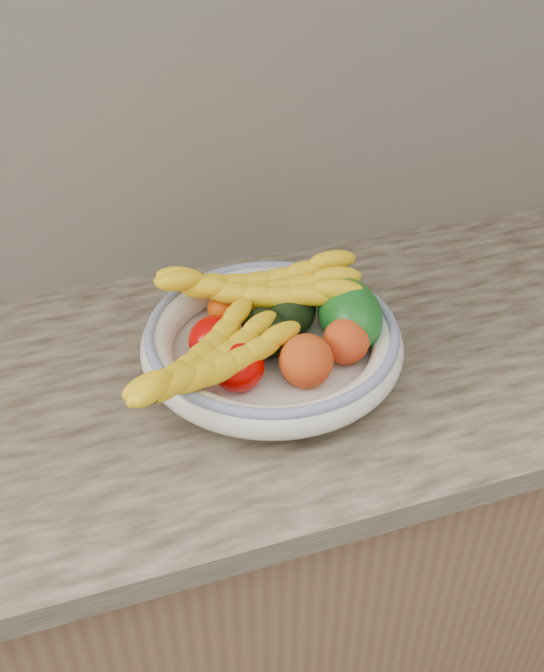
{
  "coord_description": "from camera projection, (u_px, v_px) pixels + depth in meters",
  "views": [
    {
      "loc": [
        -0.28,
        0.83,
        1.63
      ],
      "look_at": [
        0.0,
        1.66,
        0.96
      ],
      "focal_mm": 40.0,
      "sensor_mm": 36.0,
      "label": 1
    }
  ],
  "objects": [
    {
      "name": "banana_bunch_front",
      "position": [
        209.0,
        366.0,
        1.01
      ],
      "size": [
        0.31,
        0.26,
        0.08
      ],
      "primitive_type": null,
      "rotation": [
        0.0,
        0.0,
        0.56
      ],
      "color": "yellow",
      "rests_on": "fruit_bowl"
    },
    {
      "name": "fruit_bowl",
      "position": [
        272.0,
        342.0,
        1.11
      ],
      "size": [
        0.39,
        0.39,
        0.08
      ],
      "color": "silver",
      "rests_on": "kitchen_counter"
    },
    {
      "name": "clementine_back_mid",
      "position": [
        255.0,
        312.0,
        1.16
      ],
      "size": [
        0.07,
        0.07,
        0.05
      ],
      "primitive_type": "ellipsoid",
      "rotation": [
        0.0,
        0.0,
        -0.23
      ],
      "color": "#DC5004",
      "rests_on": "fruit_bowl"
    },
    {
      "name": "peach_right",
      "position": [
        346.0,
        341.0,
        1.08
      ],
      "size": [
        0.09,
        0.09,
        0.07
      ],
      "primitive_type": "ellipsoid",
      "rotation": [
        0.0,
        0.0,
        -0.28
      ],
      "color": "orange",
      "rests_on": "fruit_bowl"
    },
    {
      "name": "avocado_center",
      "position": [
        267.0,
        332.0,
        1.11
      ],
      "size": [
        0.09,
        0.11,
        0.07
      ],
      "primitive_type": "ellipsoid",
      "rotation": [
        0.0,
        0.0,
        0.23
      ],
      "color": "black",
      "rests_on": "fruit_bowl"
    },
    {
      "name": "kitchen_counter",
      "position": [
        268.0,
        535.0,
        1.42
      ],
      "size": [
        2.44,
        0.66,
        1.4
      ],
      "color": "brown",
      "rests_on": "ground"
    },
    {
      "name": "peach_front",
      "position": [
        306.0,
        361.0,
        1.05
      ],
      "size": [
        0.09,
        0.09,
        0.08
      ],
      "primitive_type": "ellipsoid",
      "rotation": [
        0.0,
        0.0,
        0.23
      ],
      "color": "orange",
      "rests_on": "fruit_bowl"
    },
    {
      "name": "tomato_left",
      "position": [
        216.0,
        341.0,
        1.09
      ],
      "size": [
        0.1,
        0.1,
        0.07
      ],
      "primitive_type": "ellipsoid",
      "rotation": [
        0.0,
        0.0,
        -0.33
      ],
      "color": "#BD0200",
      "rests_on": "fruit_bowl"
    },
    {
      "name": "avocado_right",
      "position": [
        291.0,
        311.0,
        1.15
      ],
      "size": [
        0.12,
        0.13,
        0.07
      ],
      "primitive_type": "ellipsoid",
      "rotation": [
        0.0,
        0.0,
        -0.57
      ],
      "color": "black",
      "rests_on": "fruit_bowl"
    },
    {
      "name": "clementine_back_left",
      "position": [
        224.0,
        308.0,
        1.17
      ],
      "size": [
        0.05,
        0.05,
        0.05
      ],
      "primitive_type": "ellipsoid",
      "rotation": [
        0.0,
        0.0,
        0.01
      ],
      "color": "#E35004",
      "rests_on": "fruit_bowl"
    },
    {
      "name": "clementine_back_right",
      "position": [
        260.0,
        296.0,
        1.2
      ],
      "size": [
        0.07,
        0.07,
        0.05
      ],
      "primitive_type": "ellipsoid",
      "rotation": [
        0.0,
        0.0,
        0.22
      ],
      "color": "#FF6905",
      "rests_on": "fruit_bowl"
    },
    {
      "name": "tomato_near_left",
      "position": [
        238.0,
        367.0,
        1.04
      ],
      "size": [
        0.09,
        0.09,
        0.07
      ],
      "primitive_type": "ellipsoid",
      "rotation": [
        0.0,
        0.0,
        0.17
      ],
      "color": "#C40200",
      "rests_on": "fruit_bowl"
    },
    {
      "name": "green_mango",
      "position": [
        350.0,
        314.0,
        1.12
      ],
      "size": [
        0.11,
        0.14,
        0.12
      ],
      "primitive_type": "ellipsoid",
      "rotation": [
        0.0,
        0.31,
        -0.0
      ],
      "color": "#0F5315",
      "rests_on": "fruit_bowl"
    },
    {
      "name": "banana_bunch_back",
      "position": [
        258.0,
        292.0,
        1.15
      ],
      "size": [
        0.35,
        0.2,
        0.09
      ],
      "primitive_type": null,
      "rotation": [
        0.0,
        0.0,
        -0.27
      ],
      "color": "yellow",
      "rests_on": "fruit_bowl"
    }
  ]
}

